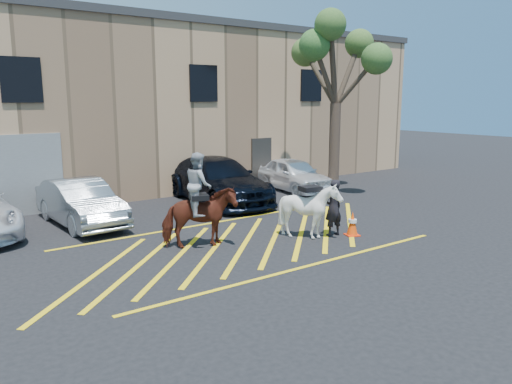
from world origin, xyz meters
TOP-DOWN VIEW (x-y plane):
  - ground at (0.00, 0.00)m, footprint 90.00×90.00m
  - car_silver_sedan at (-3.05, 4.47)m, footprint 1.77×4.48m
  - car_blue_suv at (2.43, 5.03)m, footprint 2.83×6.04m
  - car_white_suv at (6.33, 5.06)m, footprint 2.20×4.40m
  - handler at (2.54, -1.19)m, footprint 0.63×0.44m
  - warehouse at (-0.01, 11.99)m, footprint 32.42×10.20m
  - hatching_zone at (-0.00, -0.30)m, footprint 12.60×5.12m
  - mounted_bay at (-1.23, 0.10)m, footprint 2.15×1.49m
  - saddled_white at (1.81, -0.97)m, footprint 1.55×1.69m
  - traffic_cone at (3.02, -1.51)m, footprint 0.48×0.48m
  - tree at (6.96, 3.26)m, footprint 3.99×4.37m

SIDE VIEW (x-z plane):
  - ground at x=0.00m, z-range 0.00..0.00m
  - hatching_zone at x=0.00m, z-range 0.00..0.01m
  - traffic_cone at x=3.02m, z-range 0.00..0.73m
  - car_white_suv at x=6.33m, z-range 0.00..1.44m
  - car_silver_sedan at x=-3.05m, z-range 0.00..1.45m
  - saddled_white at x=1.81m, z-range 0.01..1.64m
  - handler at x=2.54m, z-range 0.00..1.68m
  - car_blue_suv at x=2.43m, z-range 0.00..1.70m
  - mounted_bay at x=-1.23m, z-range -0.25..2.35m
  - warehouse at x=-0.01m, z-range 0.00..7.30m
  - tree at x=6.96m, z-range 2.04..9.35m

